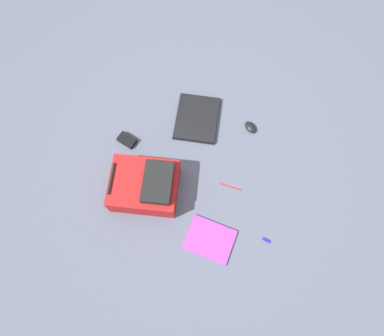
% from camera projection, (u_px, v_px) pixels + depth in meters
% --- Properties ---
extents(ground_plane, '(3.95, 3.95, 0.00)m').
position_uv_depth(ground_plane, '(199.00, 168.00, 2.12)').
color(ground_plane, '#4C5160').
extents(backpack, '(0.40, 0.46, 0.21)m').
position_uv_depth(backpack, '(146.00, 186.00, 1.98)').
color(backpack, maroon).
rests_on(backpack, ground_plane).
extents(laptop, '(0.39, 0.34, 0.03)m').
position_uv_depth(laptop, '(197.00, 118.00, 2.22)').
color(laptop, black).
rests_on(laptop, ground_plane).
extents(book_blue, '(0.22, 0.28, 0.02)m').
position_uv_depth(book_blue, '(210.00, 240.00, 1.95)').
color(book_blue, silver).
rests_on(book_blue, ground_plane).
extents(computer_mouse, '(0.10, 0.11, 0.04)m').
position_uv_depth(computer_mouse, '(250.00, 127.00, 2.20)').
color(computer_mouse, black).
rests_on(computer_mouse, ground_plane).
extents(power_brick, '(0.09, 0.13, 0.03)m').
position_uv_depth(power_brick, '(127.00, 140.00, 2.17)').
color(power_brick, black).
rests_on(power_brick, ground_plane).
extents(pen_black, '(0.01, 0.14, 0.01)m').
position_uv_depth(pen_black, '(231.00, 186.00, 2.07)').
color(pen_black, red).
rests_on(pen_black, ground_plane).
extents(usb_stick, '(0.02, 0.05, 0.01)m').
position_uv_depth(usb_stick, '(267.00, 240.00, 1.96)').
color(usb_stick, '#191999').
rests_on(usb_stick, ground_plane).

